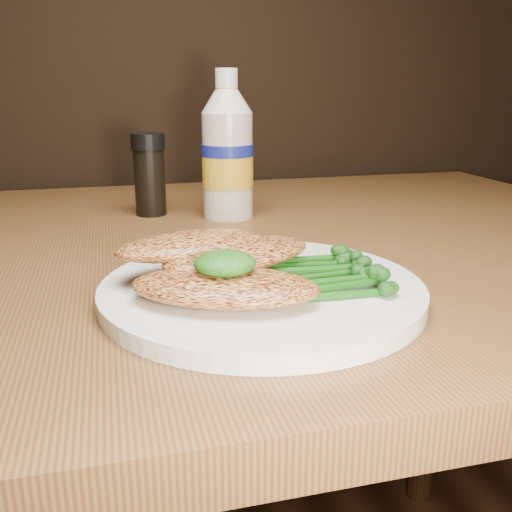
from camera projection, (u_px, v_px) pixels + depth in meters
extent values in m
cylinder|color=white|center=(262.00, 290.00, 0.49)|extent=(0.27, 0.27, 0.01)
ellipsoid|color=#CC8541|center=(225.00, 287.00, 0.44)|extent=(0.17, 0.13, 0.02)
ellipsoid|color=#CC8541|center=(238.00, 254.00, 0.49)|extent=(0.16, 0.12, 0.02)
ellipsoid|color=#CC8541|center=(191.00, 245.00, 0.50)|extent=(0.15, 0.10, 0.02)
ellipsoid|color=#073308|center=(225.00, 263.00, 0.44)|extent=(0.05, 0.05, 0.02)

